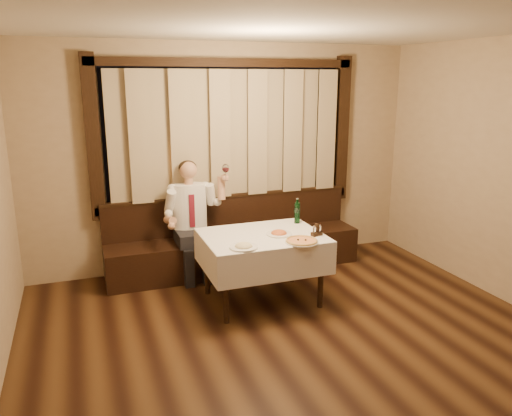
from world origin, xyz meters
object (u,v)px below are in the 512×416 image
object	(u,v)px
pasta_red	(279,231)
seated_man	(192,211)
banquette	(234,245)
cruet_caddy	(317,231)
dining_table	(262,244)
pasta_cream	(244,244)
pizza	(302,241)
green_bottle	(297,212)

from	to	relation	value
pasta_red	seated_man	distance (m)	1.23
banquette	cruet_caddy	size ratio (longest dim) A/B	24.20
dining_table	pasta_cream	xyz separation A→B (m)	(-0.32, -0.34, 0.14)
pasta_cream	cruet_caddy	size ratio (longest dim) A/B	2.13
dining_table	pasta_red	distance (m)	0.23
banquette	seated_man	size ratio (longest dim) A/B	2.25
pizza	seated_man	size ratio (longest dim) A/B	0.24
pizza	pasta_cream	xyz separation A→B (m)	(-0.61, 0.04, 0.02)
green_bottle	banquette	bearing A→B (deg)	125.45
green_bottle	dining_table	bearing A→B (deg)	-152.23
banquette	dining_table	distance (m)	1.08
pasta_red	cruet_caddy	bearing A→B (deg)	-23.22
dining_table	seated_man	world-z (taller)	seated_man
pasta_red	cruet_caddy	size ratio (longest dim) A/B	2.06
dining_table	pasta_cream	bearing A→B (deg)	-133.34
pasta_cream	green_bottle	size ratio (longest dim) A/B	0.96
pasta_cream	seated_man	world-z (taller)	seated_man
pasta_cream	seated_man	distance (m)	1.30
dining_table	cruet_caddy	world-z (taller)	cruet_caddy
cruet_caddy	green_bottle	bearing A→B (deg)	74.44
banquette	dining_table	xyz separation A→B (m)	(0.00, -1.02, 0.34)
banquette	pasta_red	distance (m)	1.20
seated_man	green_bottle	bearing A→B (deg)	-31.11
dining_table	pasta_cream	size ratio (longest dim) A/B	4.51
dining_table	pasta_red	xyz separation A→B (m)	(0.16, -0.07, 0.14)
dining_table	cruet_caddy	bearing A→B (deg)	-22.97
pasta_red	pasta_cream	distance (m)	0.56
pasta_red	pizza	bearing A→B (deg)	-69.12
banquette	cruet_caddy	world-z (taller)	banquette
dining_table	green_bottle	bearing A→B (deg)	27.77
banquette	pizza	xyz separation A→B (m)	(0.28, -1.40, 0.46)
dining_table	pizza	xyz separation A→B (m)	(0.28, -0.38, 0.12)
seated_man	pasta_red	bearing A→B (deg)	-54.36
banquette	pasta_red	xyz separation A→B (m)	(0.16, -1.09, 0.48)
pizza	green_bottle	distance (m)	0.71
pizza	green_bottle	xyz separation A→B (m)	(0.25, 0.66, 0.11)
banquette	cruet_caddy	bearing A→B (deg)	-66.99
cruet_caddy	seated_man	size ratio (longest dim) A/B	0.09
pasta_cream	pizza	bearing A→B (deg)	-3.37
seated_man	cruet_caddy	bearing A→B (deg)	-46.88
pasta_red	pasta_cream	bearing A→B (deg)	-150.40
pizza	pasta_cream	distance (m)	0.61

